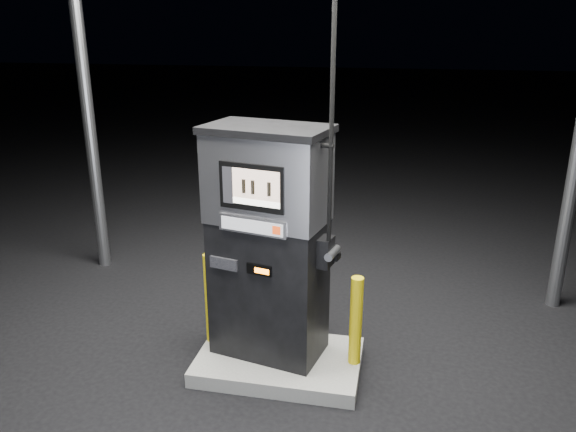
# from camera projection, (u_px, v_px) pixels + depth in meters

# --- Properties ---
(ground) EXTENTS (80.00, 80.00, 0.00)m
(ground) POSITION_uv_depth(u_px,v_px,m) (279.00, 368.00, 5.62)
(ground) COLOR black
(ground) RESTS_ON ground
(pump_island) EXTENTS (1.60, 1.00, 0.15)m
(pump_island) POSITION_uv_depth(u_px,v_px,m) (279.00, 362.00, 5.59)
(pump_island) COLOR slate
(pump_island) RESTS_ON ground
(fuel_dispenser) EXTENTS (1.31, 0.89, 4.70)m
(fuel_dispenser) POSITION_uv_depth(u_px,v_px,m) (269.00, 242.00, 5.30)
(fuel_dispenser) COLOR black
(fuel_dispenser) RESTS_ON pump_island
(bollard_left) EXTENTS (0.13, 0.13, 0.96)m
(bollard_left) POSITION_uv_depth(u_px,v_px,m) (211.00, 298.00, 5.69)
(bollard_left) COLOR #D9BD0C
(bollard_left) RESTS_ON pump_island
(bollard_right) EXTENTS (0.15, 0.15, 0.90)m
(bollard_right) POSITION_uv_depth(u_px,v_px,m) (356.00, 321.00, 5.31)
(bollard_right) COLOR #D9BD0C
(bollard_right) RESTS_ON pump_island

